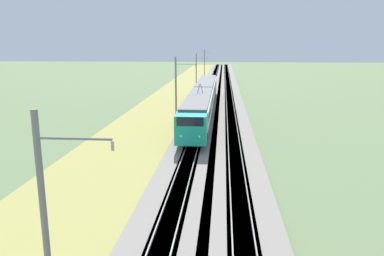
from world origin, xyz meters
The scene contains 10 objects.
ballast_main centered at (50.00, 0.00, 0.15)m, with size 240.00×4.40×0.30m.
ballast_adjacent centered at (50.00, -3.82, 0.15)m, with size 240.00×4.40×0.30m.
track_main centered at (50.00, 0.00, 0.16)m, with size 240.00×1.57×0.45m.
track_adjacent centered at (50.00, -3.82, 0.16)m, with size 240.00×1.57×0.45m.
grass_verge centered at (50.00, 6.16, 0.06)m, with size 240.00×9.25×0.12m.
passenger_train centered at (46.15, 0.00, 2.28)m, with size 40.40×2.88×4.89m.
catenary_mast_near centered at (5.90, 2.95, 3.92)m, with size 0.22×2.56×7.57m.
catenary_mast_mid centered at (40.22, 2.96, 4.17)m, with size 0.22×2.56×8.07m.
catenary_mast_far centered at (74.55, 2.95, 3.93)m, with size 0.22×2.56×7.59m.
catenary_mast_distant centered at (108.87, 2.96, 4.13)m, with size 0.22×2.56×7.98m.
Camera 1 is at (-4.90, -2.73, 9.51)m, focal length 35.00 mm.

